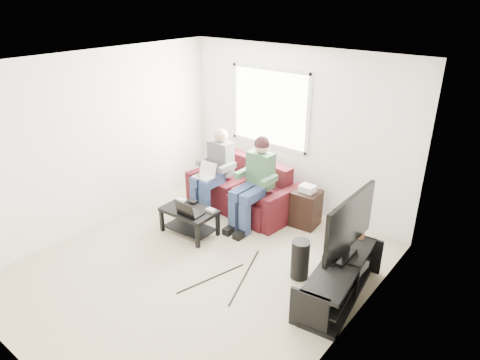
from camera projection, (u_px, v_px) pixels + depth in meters
name	position (u px, v px, depth m)	size (l,w,h in m)	color
floor	(200.00, 266.00, 5.64)	(4.50, 4.50, 0.00)	beige
ceiling	(190.00, 65.00, 4.58)	(4.50, 4.50, 0.00)	white
wall_back	(296.00, 131.00, 6.71)	(4.50, 4.50, 0.00)	white
wall_front	(4.00, 261.00, 3.51)	(4.50, 4.50, 0.00)	white
wall_left	(97.00, 142.00, 6.25)	(4.50, 4.50, 0.00)	white
wall_right	(351.00, 230.00, 3.96)	(4.50, 4.50, 0.00)	white
window	(270.00, 108.00, 6.86)	(1.48, 0.04, 1.28)	white
sofa	(245.00, 192.00, 6.99)	(1.81, 0.96, 0.81)	#4B1213
person_left	(214.00, 168.00, 6.84)	(0.40, 0.70, 1.33)	navy
person_right	(255.00, 176.00, 6.37)	(0.40, 0.71, 1.38)	navy
laptop_silver	(204.00, 174.00, 6.68)	(0.32, 0.22, 0.24)	silver
coffee_table	(189.00, 216.00, 6.29)	(0.82, 0.52, 0.40)	black
laptop_black	(190.00, 206.00, 6.07)	(0.34, 0.24, 0.24)	black
controller_a	(181.00, 200.00, 6.48)	(0.14, 0.09, 0.04)	silver
controller_b	(193.00, 202.00, 6.42)	(0.14, 0.09, 0.04)	black
controller_c	(211.00, 210.00, 6.17)	(0.14, 0.09, 0.04)	gray
tv_stand	(339.00, 281.00, 5.00)	(0.63, 1.50, 0.48)	black
tv	(349.00, 224.00, 4.78)	(0.12, 1.10, 0.81)	black
soundbar	(337.00, 251.00, 5.01)	(0.12, 0.50, 0.10)	black
drink_cup	(361.00, 234.00, 5.35)	(0.08, 0.08, 0.12)	#A37046
console_white	(323.00, 294.00, 4.69)	(0.30, 0.22, 0.06)	silver
console_grey	(351.00, 264.00, 5.18)	(0.34, 0.26, 0.08)	gray
console_black	(338.00, 278.00, 4.94)	(0.38, 0.30, 0.07)	black
subwoofer	(300.00, 259.00, 5.33)	(0.23, 0.23, 0.52)	black
keyboard_floor	(305.00, 302.00, 4.97)	(0.16, 0.49, 0.03)	black
end_table	(306.00, 207.00, 6.51)	(0.38, 0.38, 0.67)	black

